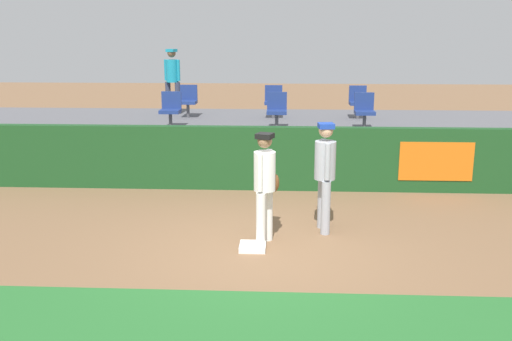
{
  "coord_description": "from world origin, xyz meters",
  "views": [
    {
      "loc": [
        0.33,
        -8.12,
        3.21
      ],
      "look_at": [
        -0.14,
        1.05,
        1.0
      ],
      "focal_mm": 39.95,
      "sensor_mm": 36.0,
      "label": 1
    }
  ],
  "objects_px": {
    "seat_front_right": "(364,109)",
    "seat_front_center": "(277,109)",
    "seat_back_left": "(188,99)",
    "first_base": "(253,247)",
    "player_runner_visitor": "(325,170)",
    "seat_back_center": "(273,100)",
    "seat_front_left": "(171,108)",
    "seat_back_right": "(358,100)",
    "spectator_hooded": "(172,76)",
    "player_fielder_home": "(265,181)"
  },
  "relations": [
    {
      "from": "seat_back_left",
      "to": "seat_front_center",
      "type": "xyz_separation_m",
      "value": [
        2.36,
        -1.8,
        0.0
      ]
    },
    {
      "from": "seat_back_center",
      "to": "spectator_hooded",
      "type": "bearing_deg",
      "value": 165.89
    },
    {
      "from": "player_fielder_home",
      "to": "seat_back_right",
      "type": "xyz_separation_m",
      "value": [
        2.18,
        6.43,
        0.52
      ]
    },
    {
      "from": "seat_front_center",
      "to": "spectator_hooded",
      "type": "xyz_separation_m",
      "value": [
        -2.9,
        2.5,
        0.54
      ]
    },
    {
      "from": "seat_front_left",
      "to": "seat_front_right",
      "type": "bearing_deg",
      "value": -0.0
    },
    {
      "from": "first_base",
      "to": "player_runner_visitor",
      "type": "relative_size",
      "value": 0.22
    },
    {
      "from": "player_fielder_home",
      "to": "seat_front_center",
      "type": "height_order",
      "value": "seat_front_center"
    },
    {
      "from": "seat_back_left",
      "to": "seat_front_center",
      "type": "distance_m",
      "value": 2.97
    },
    {
      "from": "seat_back_center",
      "to": "player_runner_visitor",
      "type": "bearing_deg",
      "value": -80.52
    },
    {
      "from": "seat_front_right",
      "to": "seat_front_center",
      "type": "distance_m",
      "value": 2.0
    },
    {
      "from": "seat_front_center",
      "to": "seat_front_left",
      "type": "bearing_deg",
      "value": 180.0
    },
    {
      "from": "player_fielder_home",
      "to": "first_base",
      "type": "bearing_deg",
      "value": -13.2
    },
    {
      "from": "first_base",
      "to": "seat_front_left",
      "type": "bearing_deg",
      "value": 114.02
    },
    {
      "from": "seat_front_left",
      "to": "player_runner_visitor",
      "type": "bearing_deg",
      "value": -50.32
    },
    {
      "from": "seat_back_right",
      "to": "seat_back_center",
      "type": "bearing_deg",
      "value": 180.0
    },
    {
      "from": "seat_front_right",
      "to": "seat_back_right",
      "type": "bearing_deg",
      "value": 87.73
    },
    {
      "from": "first_base",
      "to": "seat_back_left",
      "type": "bearing_deg",
      "value": 107.24
    },
    {
      "from": "seat_back_left",
      "to": "seat_back_center",
      "type": "bearing_deg",
      "value": 0.0
    },
    {
      "from": "first_base",
      "to": "seat_back_left",
      "type": "xyz_separation_m",
      "value": [
        -2.08,
        6.72,
        1.49
      ]
    },
    {
      "from": "seat_back_left",
      "to": "seat_front_right",
      "type": "bearing_deg",
      "value": -22.4
    },
    {
      "from": "spectator_hooded",
      "to": "seat_back_right",
      "type": "bearing_deg",
      "value": -166.58
    },
    {
      "from": "player_runner_visitor",
      "to": "seat_back_right",
      "type": "height_order",
      "value": "seat_back_right"
    },
    {
      "from": "player_fielder_home",
      "to": "player_runner_visitor",
      "type": "xyz_separation_m",
      "value": [
        0.95,
        0.63,
        0.04
      ]
    },
    {
      "from": "first_base",
      "to": "seat_front_left",
      "type": "relative_size",
      "value": 0.48
    },
    {
      "from": "seat_back_center",
      "to": "seat_front_center",
      "type": "distance_m",
      "value": 1.8
    },
    {
      "from": "player_runner_visitor",
      "to": "seat_back_left",
      "type": "xyz_separation_m",
      "value": [
        -3.22,
        5.81,
        0.48
      ]
    },
    {
      "from": "seat_back_left",
      "to": "seat_front_left",
      "type": "height_order",
      "value": "same"
    },
    {
      "from": "player_fielder_home",
      "to": "seat_back_center",
      "type": "distance_m",
      "value": 6.45
    },
    {
      "from": "player_runner_visitor",
      "to": "player_fielder_home",
      "type": "bearing_deg",
      "value": -63.44
    },
    {
      "from": "seat_back_right",
      "to": "seat_back_center",
      "type": "xyz_separation_m",
      "value": [
        -2.19,
        0.0,
        0.0
      ]
    },
    {
      "from": "player_runner_visitor",
      "to": "spectator_hooded",
      "type": "xyz_separation_m",
      "value": [
        -3.76,
        6.51,
        1.02
      ]
    },
    {
      "from": "player_runner_visitor",
      "to": "seat_back_center",
      "type": "bearing_deg",
      "value": -177.27
    },
    {
      "from": "seat_front_center",
      "to": "spectator_hooded",
      "type": "relative_size",
      "value": 0.48
    },
    {
      "from": "seat_back_right",
      "to": "seat_front_center",
      "type": "height_order",
      "value": "same"
    },
    {
      "from": "player_runner_visitor",
      "to": "seat_front_left",
      "type": "height_order",
      "value": "seat_front_left"
    },
    {
      "from": "seat_back_left",
      "to": "spectator_hooded",
      "type": "bearing_deg",
      "value": 127.69
    },
    {
      "from": "player_runner_visitor",
      "to": "seat_front_right",
      "type": "bearing_deg",
      "value": 157.2
    },
    {
      "from": "first_base",
      "to": "seat_back_left",
      "type": "height_order",
      "value": "seat_back_left"
    },
    {
      "from": "seat_back_right",
      "to": "player_fielder_home",
      "type": "bearing_deg",
      "value": -108.7
    },
    {
      "from": "seat_back_left",
      "to": "player_runner_visitor",
      "type": "bearing_deg",
      "value": -61.02
    },
    {
      "from": "seat_back_right",
      "to": "seat_front_center",
      "type": "distance_m",
      "value": 2.75
    },
    {
      "from": "seat_front_right",
      "to": "spectator_hooded",
      "type": "relative_size",
      "value": 0.48
    },
    {
      "from": "player_fielder_home",
      "to": "seat_back_center",
      "type": "relative_size",
      "value": 2.09
    },
    {
      "from": "first_base",
      "to": "seat_back_left",
      "type": "relative_size",
      "value": 0.48
    },
    {
      "from": "seat_back_right",
      "to": "seat_front_left",
      "type": "distance_m",
      "value": 4.89
    },
    {
      "from": "player_fielder_home",
      "to": "seat_back_left",
      "type": "height_order",
      "value": "seat_back_left"
    },
    {
      "from": "seat_front_center",
      "to": "spectator_hooded",
      "type": "height_order",
      "value": "spectator_hooded"
    },
    {
      "from": "first_base",
      "to": "seat_front_right",
      "type": "xyz_separation_m",
      "value": [
        2.28,
        4.92,
        1.49
      ]
    },
    {
      "from": "seat_back_left",
      "to": "seat_front_center",
      "type": "height_order",
      "value": "same"
    },
    {
      "from": "player_runner_visitor",
      "to": "seat_back_left",
      "type": "distance_m",
      "value": 6.65
    }
  ]
}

